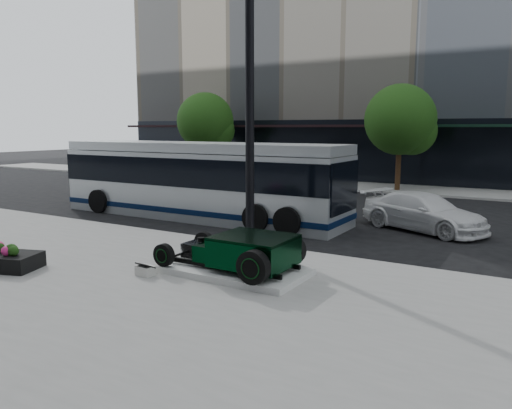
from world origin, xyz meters
The scene contains 9 objects.
ground centered at (0.00, 0.00, 0.00)m, with size 120.00×120.00×0.00m, color black.
sidewalk_far centered at (0.00, 14.00, 0.06)m, with size 70.00×4.00×0.12m, color gray.
street_trees centered at (1.15, 13.07, 3.77)m, with size 29.80×3.80×5.70m.
display_plinth centered at (2.06, -4.84, 0.20)m, with size 3.40×1.80×0.15m, color silver.
hot_rod centered at (2.39, -4.84, 0.70)m, with size 3.22×2.00×0.81m.
info_plaque centered at (0.39, -6.02, 0.24)m, with size 0.42×0.33×0.31m.
lamppost centered at (0.87, -2.20, 3.94)m, with size 0.45×0.45×8.25m.
transit_bus centered at (-3.58, 1.22, 1.49)m, with size 12.12×2.88×2.92m.
white_sedan centered at (4.60, 3.07, 0.64)m, with size 1.80×4.43×1.29m, color white.
Camera 1 is at (8.31, -14.26, 3.50)m, focal length 35.00 mm.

